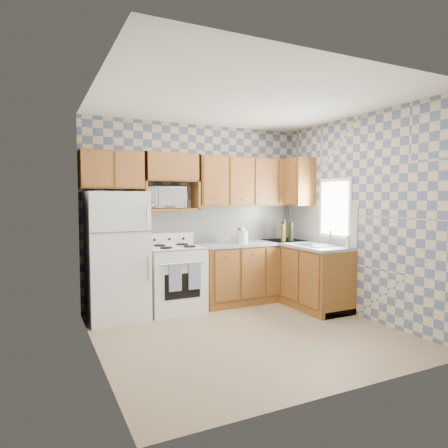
{
  "coord_description": "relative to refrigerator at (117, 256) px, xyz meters",
  "views": [
    {
      "loc": [
        -2.27,
        -4.04,
        1.59
      ],
      "look_at": [
        0.05,
        0.75,
        1.25
      ],
      "focal_mm": 32.0,
      "sensor_mm": 36.0,
      "label": 1
    }
  ],
  "objects": [
    {
      "name": "floor",
      "position": [
        1.27,
        -1.25,
        -0.84
      ],
      "size": [
        3.4,
        3.4,
        0.0
      ],
      "primitive_type": "plane",
      "color": "#816F50",
      "rests_on": "ground"
    },
    {
      "name": "cooktop",
      "position": [
        0.8,
        0.03,
        0.07
      ],
      "size": [
        0.76,
        0.65,
        0.02
      ],
      "primitive_type": "cube",
      "color": "silver",
      "rests_on": "stove_body"
    },
    {
      "name": "knife_block",
      "position": [
        1.84,
        -0.06,
        0.2
      ],
      "size": [
        0.11,
        0.11,
        0.24
      ],
      "primitive_type": "cube",
      "rotation": [
        0.0,
        0.0,
        -0.01
      ],
      "color": "brown",
      "rests_on": "countertop_back"
    },
    {
      "name": "food_containers",
      "position": [
        1.8,
        0.07,
        0.14
      ],
      "size": [
        0.18,
        0.18,
        0.12
      ],
      "primitive_type": null,
      "color": "beige",
      "rests_on": "countertop_back"
    },
    {
      "name": "countertop_back",
      "position": [
        2.1,
        0.05,
        0.06
      ],
      "size": [
        1.77,
        0.63,
        0.04
      ],
      "primitive_type": "cube",
      "color": "gray",
      "rests_on": "base_cabinets_back"
    },
    {
      "name": "microwave",
      "position": [
        0.73,
        0.21,
        0.76
      ],
      "size": [
        0.6,
        0.45,
        0.31
      ],
      "primitive_type": "imported",
      "rotation": [
        0.0,
        0.0,
        -0.14
      ],
      "color": "white",
      "rests_on": "microwave_shelf"
    },
    {
      "name": "upper_cabinets_fridge",
      "position": [
        -0.02,
        0.19,
        1.13
      ],
      "size": [
        0.82,
        0.33,
        0.5
      ],
      "primitive_type": "cube",
      "color": "brown",
      "rests_on": "back_wall"
    },
    {
      "name": "backsplash_right",
      "position": [
        2.96,
        -0.45,
        0.36
      ],
      "size": [
        0.02,
        1.6,
        0.56
      ],
      "primitive_type": "cube",
      "color": "white",
      "rests_on": "right_wall"
    },
    {
      "name": "soap_bottle",
      "position": [
        2.85,
        -1.2,
        0.17
      ],
      "size": [
        0.06,
        0.06,
        0.17
      ],
      "primitive_type": "cylinder",
      "color": "beige",
      "rests_on": "countertop_right"
    },
    {
      "name": "back_wall",
      "position": [
        1.27,
        0.35,
        0.51
      ],
      "size": [
        3.4,
        0.02,
        2.7
      ],
      "primitive_type": "cube",
      "color": "slate",
      "rests_on": "ground"
    },
    {
      "name": "microwave_shelf",
      "position": [
        0.8,
        0.19,
        0.6
      ],
      "size": [
        0.8,
        0.33,
        0.03
      ],
      "primitive_type": "cube",
      "color": "brown",
      "rests_on": "back_wall"
    },
    {
      "name": "dish_towel_left",
      "position": [
        0.7,
        -0.32,
        -0.29
      ],
      "size": [
        0.17,
        0.02,
        0.36
      ],
      "primitive_type": "cube",
      "color": "navy",
      "rests_on": "stove_body"
    },
    {
      "name": "electric_kettle",
      "position": [
        1.83,
        -0.11,
        0.18
      ],
      "size": [
        0.15,
        0.15,
        0.19
      ],
      "primitive_type": "cylinder",
      "color": "white",
      "rests_on": "countertop_back"
    },
    {
      "name": "countertop_right",
      "position": [
        2.67,
        -0.45,
        0.06
      ],
      "size": [
        0.63,
        1.6,
        0.04
      ],
      "primitive_type": "cube",
      "color": "gray",
      "rests_on": "base_cabinets_right"
    },
    {
      "name": "base_cabinets_right",
      "position": [
        2.67,
        -0.45,
        -0.4
      ],
      "size": [
        0.6,
        1.6,
        0.88
      ],
      "primitive_type": "cube",
      "color": "brown",
      "rests_on": "floor"
    },
    {
      "name": "window",
      "position": [
        2.96,
        -0.8,
        0.61
      ],
      "size": [
        0.02,
        0.66,
        0.86
      ],
      "primitive_type": "cube",
      "color": "white",
      "rests_on": "right_wall"
    },
    {
      "name": "bottle_3",
      "position": [
        2.52,
        -0.13,
        0.2
      ],
      "size": [
        0.07,
        0.07,
        0.25
      ],
      "primitive_type": "cylinder",
      "color": "#59370D",
      "rests_on": "countertop_back"
    },
    {
      "name": "dish_towel_right",
      "position": [
        0.97,
        -0.32,
        -0.29
      ],
      "size": [
        0.17,
        0.02,
        0.36
      ],
      "primitive_type": "cube",
      "color": "navy",
      "rests_on": "stove_body"
    },
    {
      "name": "right_wall",
      "position": [
        2.97,
        -1.25,
        0.51
      ],
      "size": [
        0.02,
        3.2,
        2.7
      ],
      "primitive_type": "cube",
      "color": "slate",
      "rests_on": "ground"
    },
    {
      "name": "upper_cabinets_back",
      "position": [
        2.1,
        0.19,
        1.01
      ],
      "size": [
        1.75,
        0.33,
        0.74
      ],
      "primitive_type": "cube",
      "color": "brown",
      "rests_on": "back_wall"
    },
    {
      "name": "sink",
      "position": [
        2.67,
        -0.8,
        0.09
      ],
      "size": [
        0.48,
        0.4,
        0.03
      ],
      "primitive_type": "cube",
      "color": "#B7B7BC",
      "rests_on": "countertop_right"
    },
    {
      "name": "bottle_2",
      "position": [
        2.74,
        -0.01,
        0.21
      ],
      "size": [
        0.07,
        0.07,
        0.27
      ],
      "primitive_type": "cylinder",
      "color": "#59370D",
      "rests_on": "countertop_back"
    },
    {
      "name": "base_cabinets_back",
      "position": [
        2.1,
        0.05,
        -0.4
      ],
      "size": [
        1.75,
        0.6,
        0.88
      ],
      "primitive_type": "cube",
      "color": "brown",
      "rests_on": "floor"
    },
    {
      "name": "refrigerator",
      "position": [
        0.0,
        0.0,
        0.0
      ],
      "size": [
        0.75,
        0.7,
        1.68
      ],
      "primitive_type": "cube",
      "color": "white",
      "rests_on": "floor"
    },
    {
      "name": "stove_body",
      "position": [
        0.8,
        0.03,
        -0.39
      ],
      "size": [
        0.76,
        0.65,
        0.9
      ],
      "primitive_type": "cube",
      "color": "white",
      "rests_on": "floor"
    },
    {
      "name": "backsplash_back",
      "position": [
        1.68,
        0.34,
        0.36
      ],
      "size": [
        2.6,
        0.02,
        0.56
      ],
      "primitive_type": "cube",
      "color": "white",
      "rests_on": "back_wall"
    },
    {
      "name": "backguard",
      "position": [
        0.8,
        0.3,
        0.16
      ],
      "size": [
        0.76,
        0.08,
        0.17
      ],
      "primitive_type": "cube",
      "color": "white",
      "rests_on": "cooktop"
    },
    {
      "name": "upper_cabinets_right",
      "position": [
        2.81,
        0.0,
        1.01
      ],
      "size": [
        0.33,
        0.7,
        0.74
      ],
      "primitive_type": "cube",
      "color": "brown",
      "rests_on": "right_wall"
    },
    {
      "name": "bottle_1",
      "position": [
        2.69,
        -0.11,
        0.22
      ],
      "size": [
        0.07,
        0.07,
        0.29
      ],
      "primitive_type": "cylinder",
      "color": "black",
      "rests_on": "countertop_back"
    },
    {
      "name": "bottle_0",
      "position": [
        2.59,
        -0.05,
        0.23
      ],
      "size": [
        0.07,
        0.07,
        0.31
      ],
      "primitive_type": "cylinder",
      "color": "black",
      "rests_on": "countertop_back"
    }
  ]
}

